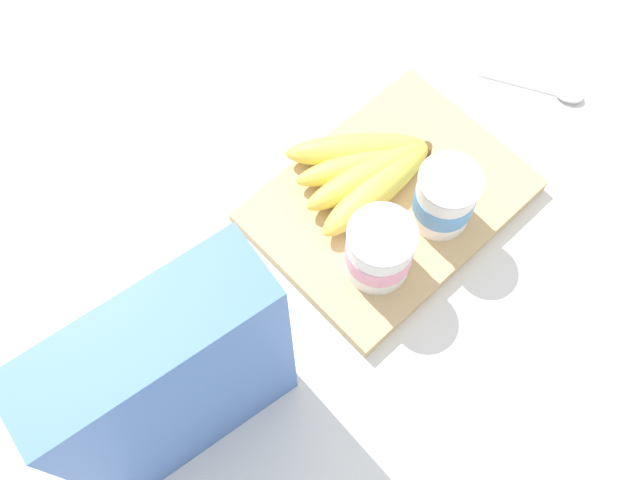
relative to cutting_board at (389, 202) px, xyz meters
The scene contains 7 objects.
ground_plane 0.01m from the cutting_board, ahead, with size 2.40×2.40×0.00m, color silver.
cutting_board is the anchor object (origin of this frame).
cereal_box 0.35m from the cutting_board, ahead, with size 0.20×0.07×0.28m, color #4770B7.
yogurt_cup_front 0.08m from the cutting_board, 114.05° to the left, with size 0.07×0.07×0.09m.
yogurt_cup_back 0.10m from the cutting_board, 34.47° to the left, with size 0.07×0.07×0.08m.
banana_bunch 0.05m from the cutting_board, 86.19° to the right, with size 0.18×0.14×0.04m.
spoon 0.26m from the cutting_board, behind, with size 0.08×0.12×0.01m.
Camera 1 is at (0.33, 0.23, 0.77)m, focal length 41.04 mm.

